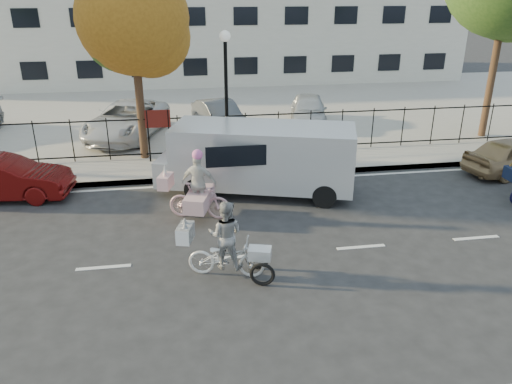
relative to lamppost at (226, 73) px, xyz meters
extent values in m
plane|color=#333334|center=(-0.50, -6.80, -3.11)|extent=(120.00, 120.00, 0.00)
cube|color=#A8A399|center=(-0.50, -1.75, -3.04)|extent=(60.00, 0.10, 0.15)
cube|color=#A8A399|center=(-0.50, -0.70, -3.04)|extent=(60.00, 2.20, 0.15)
cube|color=#A8A399|center=(-0.50, 8.20, -3.04)|extent=(60.00, 15.60, 0.15)
cube|color=silver|center=(-0.50, 18.20, -0.11)|extent=(34.00, 10.00, 6.00)
cylinder|color=black|center=(0.00, 0.00, -0.96)|extent=(0.12, 0.12, 4.00)
sphere|color=white|center=(0.00, 0.00, 1.19)|extent=(0.36, 0.36, 0.36)
cylinder|color=black|center=(-2.70, 0.00, -2.06)|extent=(0.06, 0.06, 1.80)
cylinder|color=black|center=(-2.00, 0.00, -2.06)|extent=(0.06, 0.06, 1.80)
cube|color=#59140F|center=(-2.35, 0.00, -1.46)|extent=(0.85, 0.04, 0.60)
imported|color=white|center=(-0.82, -7.52, -2.68)|extent=(1.75, 1.01, 0.87)
imported|color=white|center=(-0.82, -7.52, -2.14)|extent=(0.87, 0.75, 1.52)
cube|color=white|center=(-1.65, -7.28, -2.15)|extent=(0.42, 0.59, 0.35)
cone|color=white|center=(-1.65, -7.17, -1.92)|extent=(0.13, 0.13, 0.17)
cone|color=white|center=(-1.65, -7.40, -1.92)|extent=(0.13, 0.13, 0.17)
torus|color=black|center=(-0.12, -8.06, -2.84)|extent=(0.54, 0.22, 0.54)
torus|color=black|center=(-0.12, -7.38, -2.84)|extent=(0.54, 0.22, 0.54)
cube|color=white|center=(-0.12, -7.72, -2.53)|extent=(0.56, 0.46, 0.24)
imported|color=#D5A2AB|center=(-1.23, -4.54, -2.61)|extent=(1.74, 0.96, 1.01)
imported|color=silver|center=(-1.23, -4.54, -2.10)|extent=(1.00, 0.65, 1.59)
cube|color=#D6A3A6|center=(-2.09, -4.27, -2.10)|extent=(0.46, 0.62, 0.36)
cone|color=white|center=(-2.09, -4.27, -1.78)|extent=(0.12, 0.12, 0.32)
cube|color=#D6A3A6|center=(-1.23, -4.54, -2.56)|extent=(0.93, 1.42, 0.40)
sphere|color=pink|center=(-1.23, -4.54, -1.32)|extent=(0.28, 0.28, 0.28)
cone|color=gold|center=(7.47, -4.93, -1.95)|extent=(0.12, 0.23, 0.31)
cube|color=silver|center=(0.76, -3.00, -1.94)|extent=(5.61, 3.42, 1.76)
cube|color=silver|center=(-2.12, -3.00, -2.43)|extent=(1.03, 1.96, 0.78)
cylinder|color=black|center=(-1.09, -3.86, -2.77)|extent=(0.73, 0.44, 0.68)
cylinder|color=black|center=(-1.09, -2.14, -2.77)|extent=(0.73, 0.44, 0.68)
cylinder|color=black|center=(2.62, -3.86, -2.77)|extent=(0.73, 0.44, 0.68)
cylinder|color=black|center=(2.62, -2.14, -2.77)|extent=(0.73, 0.44, 0.68)
imported|color=#580A0A|center=(-6.81, -2.30, -2.48)|extent=(3.92, 1.71, 1.25)
imported|color=silver|center=(-3.71, 3.28, -2.27)|extent=(3.62, 5.42, 1.38)
imported|color=#505458|center=(0.05, 3.61, -2.34)|extent=(2.26, 3.98, 1.24)
imported|color=#B8BDC1|center=(3.98, 4.03, -2.31)|extent=(2.35, 4.06, 1.30)
cylinder|color=#442D1D|center=(-2.92, 0.50, -0.99)|extent=(0.28, 0.28, 4.24)
sphere|color=#9F6219|center=(-2.92, 0.50, 1.74)|extent=(3.64, 3.64, 3.64)
sphere|color=#9F6219|center=(-2.42, 0.70, 1.13)|extent=(2.67, 2.67, 2.67)
cylinder|color=#442D1D|center=(10.54, 1.19, -0.36)|extent=(0.28, 0.28, 5.51)
camera|label=1|loc=(-1.64, -16.83, 2.70)|focal=35.00mm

